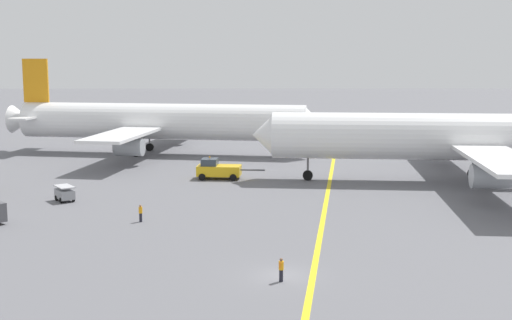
{
  "coord_description": "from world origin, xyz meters",
  "views": [
    {
      "loc": [
        -2.26,
        -47.41,
        15.74
      ],
      "look_at": [
        -1.69,
        29.9,
        4.0
      ],
      "focal_mm": 47.37,
      "sensor_mm": 36.0,
      "label": 1
    }
  ],
  "objects_px": {
    "gse_baggage_cart_near_cluster": "(65,193)",
    "airliner_at_gate_left": "(160,122)",
    "ground_crew_wing_walker_right": "(141,213)",
    "pushback_tug": "(218,169)",
    "ground_crew_marshaller_foreground": "(281,269)",
    "airliner_being_pushed": "(457,138)"
  },
  "relations": [
    {
      "from": "gse_baggage_cart_near_cluster",
      "to": "ground_crew_wing_walker_right",
      "type": "height_order",
      "value": "ground_crew_wing_walker_right"
    },
    {
      "from": "airliner_being_pushed",
      "to": "ground_crew_marshaller_foreground",
      "type": "height_order",
      "value": "airliner_being_pushed"
    },
    {
      "from": "airliner_being_pushed",
      "to": "ground_crew_wing_walker_right",
      "type": "height_order",
      "value": "airliner_being_pushed"
    },
    {
      "from": "airliner_being_pushed",
      "to": "pushback_tug",
      "type": "relative_size",
      "value": 5.77
    },
    {
      "from": "airliner_at_gate_left",
      "to": "gse_baggage_cart_near_cluster",
      "type": "distance_m",
      "value": 37.49
    },
    {
      "from": "gse_baggage_cart_near_cluster",
      "to": "airliner_at_gate_left",
      "type": "bearing_deg",
      "value": 81.15
    },
    {
      "from": "pushback_tug",
      "to": "ground_crew_marshaller_foreground",
      "type": "height_order",
      "value": "pushback_tug"
    },
    {
      "from": "gse_baggage_cart_near_cluster",
      "to": "ground_crew_wing_walker_right",
      "type": "distance_m",
      "value": 13.87
    },
    {
      "from": "ground_crew_marshaller_foreground",
      "to": "ground_crew_wing_walker_right",
      "type": "bearing_deg",
      "value": 125.89
    },
    {
      "from": "ground_crew_wing_walker_right",
      "to": "ground_crew_marshaller_foreground",
      "type": "relative_size",
      "value": 0.99
    },
    {
      "from": "pushback_tug",
      "to": "airliner_at_gate_left",
      "type": "bearing_deg",
      "value": 114.71
    },
    {
      "from": "airliner_at_gate_left",
      "to": "airliner_being_pushed",
      "type": "relative_size",
      "value": 1.02
    },
    {
      "from": "airliner_being_pushed",
      "to": "ground_crew_marshaller_foreground",
      "type": "bearing_deg",
      "value": -122.04
    },
    {
      "from": "airliner_at_gate_left",
      "to": "ground_crew_wing_walker_right",
      "type": "distance_m",
      "value": 46.83
    },
    {
      "from": "pushback_tug",
      "to": "ground_crew_wing_walker_right",
      "type": "relative_size",
      "value": 5.22
    },
    {
      "from": "airliner_at_gate_left",
      "to": "ground_crew_wing_walker_right",
      "type": "relative_size",
      "value": 30.77
    },
    {
      "from": "gse_baggage_cart_near_cluster",
      "to": "ground_crew_marshaller_foreground",
      "type": "distance_m",
      "value": 35.62
    },
    {
      "from": "airliner_at_gate_left",
      "to": "gse_baggage_cart_near_cluster",
      "type": "xyz_separation_m",
      "value": [
        -5.73,
        -36.78,
        -4.47
      ]
    },
    {
      "from": "airliner_being_pushed",
      "to": "pushback_tug",
      "type": "xyz_separation_m",
      "value": [
        -30.42,
        2.9,
        -4.51
      ]
    },
    {
      "from": "pushback_tug",
      "to": "ground_crew_marshaller_foreground",
      "type": "distance_m",
      "value": 41.66
    },
    {
      "from": "airliner_being_pushed",
      "to": "ground_crew_wing_walker_right",
      "type": "xyz_separation_m",
      "value": [
        -36.76,
        -20.53,
        -4.88
      ]
    },
    {
      "from": "airliner_being_pushed",
      "to": "ground_crew_wing_walker_right",
      "type": "bearing_deg",
      "value": -150.82
    }
  ]
}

